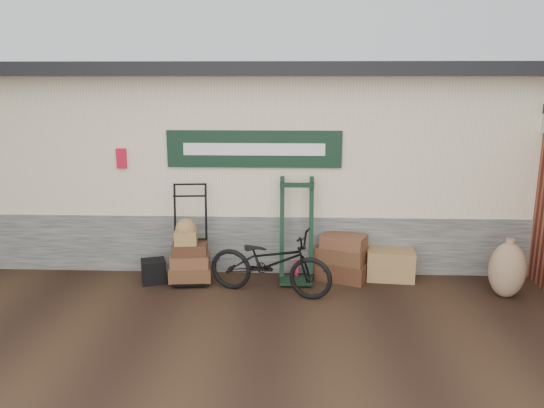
# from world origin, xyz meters

# --- Properties ---
(ground) EXTENTS (80.00, 80.00, 0.00)m
(ground) POSITION_xyz_m (0.00, 0.00, 0.00)
(ground) COLOR black
(ground) RESTS_ON ground
(station_building) EXTENTS (14.40, 4.10, 3.20)m
(station_building) POSITION_xyz_m (-0.01, 2.74, 1.61)
(station_building) COLOR #4C4C47
(station_building) RESTS_ON ground
(porter_trolley) EXTENTS (0.79, 0.62, 1.48)m
(porter_trolley) POSITION_xyz_m (-1.24, 0.65, 0.74)
(porter_trolley) COLOR black
(porter_trolley) RESTS_ON ground
(green_barrow) EXTENTS (0.57, 0.48, 1.56)m
(green_barrow) POSITION_xyz_m (0.34, 0.69, 0.78)
(green_barrow) COLOR black
(green_barrow) RESTS_ON ground
(suitcase_stack) EXTENTS (0.92, 0.77, 0.70)m
(suitcase_stack) POSITION_xyz_m (1.02, 0.79, 0.35)
(suitcase_stack) COLOR #3A1C12
(suitcase_stack) RESTS_ON ground
(wicker_hamper) EXTENTS (0.74, 0.52, 0.46)m
(wicker_hamper) POSITION_xyz_m (1.77, 0.81, 0.23)
(wicker_hamper) COLOR olive
(wicker_hamper) RESTS_ON ground
(black_trunk) EXTENTS (0.42, 0.39, 0.35)m
(black_trunk) POSITION_xyz_m (-1.78, 0.51, 0.17)
(black_trunk) COLOR black
(black_trunk) RESTS_ON ground
(bicycle) EXTENTS (1.08, 1.89, 1.04)m
(bicycle) POSITION_xyz_m (-0.03, 0.16, 0.52)
(bicycle) COLOR black
(bicycle) RESTS_ON ground
(burlap_sack_left) EXTENTS (0.58, 0.52, 0.79)m
(burlap_sack_left) POSITION_xyz_m (3.25, 0.17, 0.40)
(burlap_sack_left) COLOR brown
(burlap_sack_left) RESTS_ON ground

